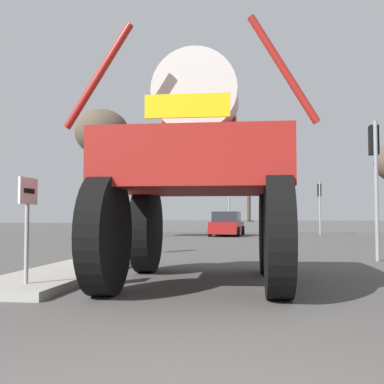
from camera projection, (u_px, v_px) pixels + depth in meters
The scene contains 13 objects.
ground_plane at pixel (246, 245), 20.75m from camera, with size 120.00×120.00×0.00m, color #4C4947.
median_island at pixel (80, 269), 10.67m from camera, with size 1.62×7.32×0.15m, color #9E9B93.
lane_arrow_sign at pixel (28, 210), 7.92m from camera, with size 0.07×0.60×1.74m.
oversize_sprayer at pixel (200, 173), 9.04m from camera, with size 3.99×5.16×4.34m.
sedan_ahead at pixel (227, 224), 30.01m from camera, with size 2.10×4.21×1.52m.
traffic_signal_near_left at pixel (89, 176), 14.79m from camera, with size 0.24×0.54×3.40m.
traffic_signal_near_right at pixel (375, 159), 13.60m from camera, with size 0.24×0.54×3.93m.
traffic_signal_far_left at pixel (229, 191), 33.03m from camera, with size 0.24×0.55×4.06m.
traffic_signal_far_right at pixel (319, 196), 32.16m from camera, with size 0.24×0.55×3.50m.
streetlight_far_left at pixel (150, 172), 32.23m from camera, with size 1.66×0.24×7.52m.
bare_tree_left at pixel (102, 134), 26.95m from camera, with size 3.04×3.04×7.24m.
bare_tree_far_center at pixel (249, 175), 41.34m from camera, with size 3.03×3.03×6.11m.
roadside_barrier at pixel (253, 226), 37.23m from camera, with size 24.42×0.24×0.90m, color #59595B.
Camera 1 is at (0.63, -2.96, 1.26)m, focal length 44.89 mm.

